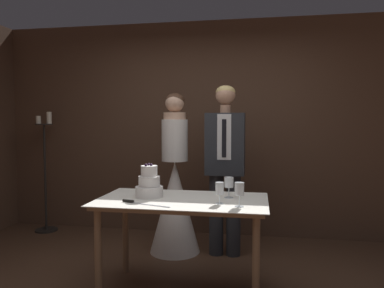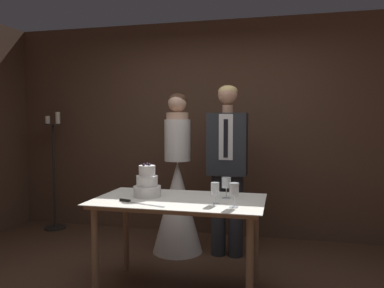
# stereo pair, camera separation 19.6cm
# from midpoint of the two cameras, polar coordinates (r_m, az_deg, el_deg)

# --- Properties ---
(wall_back) EXTENTS (5.55, 0.12, 2.65)m
(wall_back) POSITION_cam_midpoint_polar(r_m,az_deg,el_deg) (4.73, 1.20, 2.40)
(wall_back) COLOR #513828
(wall_back) RESTS_ON ground_plane
(cake_table) EXTENTS (1.39, 0.79, 0.78)m
(cake_table) POSITION_cam_midpoint_polar(r_m,az_deg,el_deg) (3.13, -3.34, -10.04)
(cake_table) COLOR #8E6B4C
(cake_table) RESTS_ON ground_plane
(tiered_cake) EXTENTS (0.23, 0.23, 0.29)m
(tiered_cake) POSITION_cam_midpoint_polar(r_m,az_deg,el_deg) (3.20, -8.30, -6.16)
(tiered_cake) COLOR white
(tiered_cake) RESTS_ON cake_table
(cake_knife) EXTENTS (0.42, 0.15, 0.02)m
(cake_knife) POSITION_cam_midpoint_polar(r_m,az_deg,el_deg) (2.99, -10.31, -8.77)
(cake_knife) COLOR silver
(cake_knife) RESTS_ON cake_table
(wine_glass_near) EXTENTS (0.08, 0.08, 0.17)m
(wine_glass_near) POSITION_cam_midpoint_polar(r_m,az_deg,el_deg) (3.14, 3.86, -5.94)
(wine_glass_near) COLOR silver
(wine_glass_near) RESTS_ON cake_table
(wine_glass_middle) EXTENTS (0.07, 0.07, 0.18)m
(wine_glass_middle) POSITION_cam_midpoint_polar(r_m,az_deg,el_deg) (2.82, 5.24, -6.93)
(wine_glass_middle) COLOR silver
(wine_glass_middle) RESTS_ON cake_table
(wine_glass_far) EXTENTS (0.07, 0.07, 0.17)m
(wine_glass_far) POSITION_cam_midpoint_polar(r_m,az_deg,el_deg) (2.91, 2.29, -6.87)
(wine_glass_far) COLOR silver
(wine_glass_far) RESTS_ON cake_table
(bride) EXTENTS (0.54, 0.54, 1.71)m
(bride) POSITION_cam_midpoint_polar(r_m,az_deg,el_deg) (4.08, -4.02, -7.69)
(bride) COLOR white
(bride) RESTS_ON ground_plane
(groom) EXTENTS (0.40, 0.25, 1.79)m
(groom) POSITION_cam_midpoint_polar(r_m,az_deg,el_deg) (3.92, 3.64, -2.67)
(groom) COLOR #282B30
(groom) RESTS_ON ground_plane
(candle_stand) EXTENTS (0.28, 0.28, 1.54)m
(candle_stand) POSITION_cam_midpoint_polar(r_m,az_deg,el_deg) (5.21, -22.46, -4.71)
(candle_stand) COLOR black
(candle_stand) RESTS_ON ground_plane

